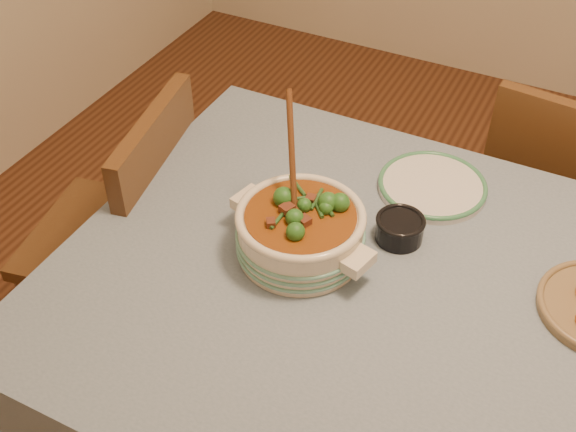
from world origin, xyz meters
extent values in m
cube|color=brown|center=(0.00, 0.00, 0.72)|extent=(1.60, 1.00, 0.05)
cube|color=gray|center=(0.00, 0.00, 0.75)|extent=(1.68, 1.08, 0.01)
cylinder|color=brown|center=(-0.73, 0.43, 0.35)|extent=(0.07, 0.07, 0.70)
cylinder|color=beige|center=(-0.37, 0.02, 0.81)|extent=(0.32, 0.32, 0.10)
torus|color=beige|center=(-0.37, 0.02, 0.86)|extent=(0.27, 0.27, 0.02)
cube|color=beige|center=(-0.22, -0.01, 0.82)|extent=(0.06, 0.08, 0.03)
cube|color=beige|center=(-0.51, 0.05, 0.82)|extent=(0.06, 0.08, 0.03)
cylinder|color=brown|center=(-0.37, 0.02, 0.85)|extent=(0.23, 0.23, 0.02)
cylinder|color=silver|center=(-0.18, 0.35, 0.76)|extent=(0.32, 0.32, 0.02)
torus|color=#3C8559|center=(-0.18, 0.35, 0.77)|extent=(0.26, 0.26, 0.01)
cylinder|color=black|center=(-0.19, 0.16, 0.78)|extent=(0.13, 0.13, 0.05)
torus|color=black|center=(-0.19, 0.16, 0.81)|extent=(0.11, 0.11, 0.01)
cylinder|color=black|center=(-0.19, 0.16, 0.80)|extent=(0.09, 0.09, 0.01)
cube|color=brown|center=(0.09, 0.89, 0.43)|extent=(0.44, 0.44, 0.04)
cube|color=brown|center=(0.07, 0.71, 0.64)|extent=(0.40, 0.08, 0.43)
cylinder|color=brown|center=(-0.06, 1.08, 0.21)|extent=(0.04, 0.04, 0.43)
cylinder|color=brown|center=(-0.10, 0.74, 0.21)|extent=(0.04, 0.04, 0.43)
cube|color=brown|center=(-1.01, 0.11, 0.44)|extent=(0.49, 0.49, 0.04)
cube|color=brown|center=(-0.82, 0.14, 0.67)|extent=(0.12, 0.42, 0.44)
cylinder|color=brown|center=(-1.22, 0.25, 0.22)|extent=(0.04, 0.04, 0.44)
cylinder|color=brown|center=(-1.15, -0.10, 0.22)|extent=(0.04, 0.04, 0.44)
cylinder|color=brown|center=(-0.87, 0.32, 0.22)|extent=(0.04, 0.04, 0.44)
cylinder|color=brown|center=(-0.80, -0.03, 0.22)|extent=(0.04, 0.04, 0.44)
camera|label=1|loc=(0.11, -0.98, 1.84)|focal=45.00mm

